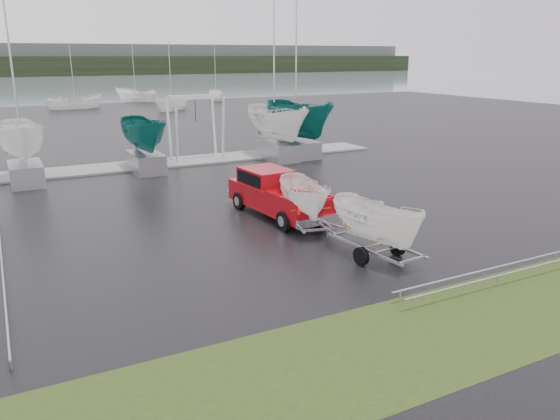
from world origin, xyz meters
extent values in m
plane|color=black|center=(0.00, 0.00, 0.00)|extent=(120.00, 120.00, 0.00)
plane|color=gray|center=(0.00, 100.00, -0.01)|extent=(300.00, 300.00, 0.00)
plane|color=#213113|center=(0.00, -11.00, 0.00)|extent=(40.00, 40.00, 0.00)
cube|color=gray|center=(0.00, 13.00, 0.05)|extent=(30.00, 3.00, 0.12)
cube|color=black|center=(0.00, 170.00, 3.00)|extent=(300.00, 8.00, 6.00)
cube|color=#4C5651|center=(0.00, 178.00, 5.00)|extent=(300.00, 6.00, 10.00)
cube|color=maroon|center=(1.72, -0.28, 0.75)|extent=(2.35, 5.56, 0.89)
cube|color=maroon|center=(1.63, 0.70, 1.45)|extent=(1.91, 2.29, 0.79)
cube|color=black|center=(1.63, 0.70, 1.49)|extent=(1.92, 2.07, 0.51)
cube|color=silver|center=(1.97, -3.02, 0.47)|extent=(1.89, 0.34, 0.33)
cylinder|color=black|center=(0.68, 1.41, 0.37)|extent=(0.35, 0.77, 0.75)
cylinder|color=black|center=(2.44, 1.57, 0.37)|extent=(0.35, 0.77, 0.75)
cylinder|color=black|center=(1.00, -2.13, 0.37)|extent=(0.35, 0.77, 0.75)
cylinder|color=black|center=(2.77, -1.96, 0.37)|extent=(0.35, 0.77, 0.75)
cube|color=#999CA2|center=(1.72, -6.26, 0.45)|extent=(0.41, 3.59, 0.08)
cube|color=#999CA2|center=(2.81, -6.16, 0.45)|extent=(0.41, 3.59, 0.08)
cylinder|color=#999CA2|center=(2.28, -6.41, 0.30)|extent=(1.60, 0.23, 0.08)
cylinder|color=black|center=(1.49, -6.48, 0.30)|extent=(0.23, 0.61, 0.60)
cylinder|color=black|center=(3.08, -6.33, 0.30)|extent=(0.23, 0.61, 0.60)
imported|color=white|center=(2.26, -6.21, 2.48)|extent=(1.63, 1.66, 3.97)
cube|color=#FF5A08|center=(2.19, -5.41, 1.00)|extent=(1.55, 0.18, 0.03)
cube|color=#FF5A08|center=(2.34, -7.00, 1.00)|extent=(1.55, 0.18, 0.03)
cube|color=#999CA2|center=(1.26, -2.20, 0.45)|extent=(0.90, 3.52, 0.08)
cube|color=#999CA2|center=(2.33, -2.45, 0.45)|extent=(0.90, 3.52, 0.08)
cylinder|color=#999CA2|center=(1.75, -2.52, 0.30)|extent=(1.58, 0.44, 0.08)
cylinder|color=black|center=(0.97, -2.34, 0.30)|extent=(0.31, 0.63, 0.60)
cylinder|color=black|center=(2.53, -2.70, 0.30)|extent=(0.31, 0.63, 0.60)
imported|color=white|center=(1.80, -2.33, 2.47)|extent=(1.80, 1.83, 3.95)
cube|color=#FF5A08|center=(1.98, -1.55, 1.00)|extent=(1.52, 0.39, 0.03)
cube|color=#FF5A08|center=(1.61, -3.11, 1.00)|extent=(1.52, 0.39, 0.03)
cylinder|color=silver|center=(1.29, 12.20, 2.00)|extent=(0.16, 0.58, 3.99)
cylinder|color=silver|center=(1.29, 13.80, 2.00)|extent=(0.16, 0.58, 3.99)
cylinder|color=silver|center=(4.29, 12.20, 2.00)|extent=(0.16, 0.58, 3.99)
cylinder|color=silver|center=(4.29, 13.80, 2.00)|extent=(0.16, 0.58, 3.99)
cube|color=silver|center=(2.79, 13.00, 4.00)|extent=(3.30, 0.25, 0.25)
cube|color=#999CA2|center=(-7.26, 11.00, 0.55)|extent=(1.60, 3.20, 1.10)
imported|color=white|center=(-7.26, 11.00, 4.06)|extent=(2.23, 2.28, 5.92)
cylinder|color=#B2B2B7|center=(-7.26, 11.50, 6.89)|extent=(0.10, 0.10, 7.00)
cube|color=#999CA2|center=(-0.94, 11.20, 0.55)|extent=(1.60, 3.20, 1.10)
imported|color=#0D5E56|center=(-0.94, 11.20, 3.84)|extent=(2.06, 2.11, 5.47)
cube|color=#999CA2|center=(7.53, 11.00, 0.55)|extent=(1.60, 3.20, 1.10)
imported|color=white|center=(7.53, 11.00, 4.34)|extent=(2.44, 2.50, 6.48)
cylinder|color=#B2B2B7|center=(7.53, 11.50, 7.11)|extent=(0.10, 0.10, 7.00)
cube|color=#999CA2|center=(9.27, 11.30, 0.55)|extent=(1.60, 3.20, 1.10)
imported|color=#0D5E56|center=(9.27, 11.30, 4.60)|extent=(2.63, 2.70, 7.00)
cylinder|color=#B2B2B7|center=(9.27, 11.80, 7.31)|extent=(0.10, 0.10, 7.00)
cylinder|color=#999CA2|center=(-8.75, -5.00, 0.35)|extent=(0.06, 6.50, 0.06)
cylinder|color=#999CA2|center=(4.00, -9.75, 0.35)|extent=(7.00, 0.06, 0.06)
cylinder|color=#999CA2|center=(4.00, -9.25, 0.35)|extent=(7.00, 0.06, 0.06)
imported|color=white|center=(0.89, 53.19, 0.00)|extent=(2.85, 2.79, 6.76)
cylinder|color=#B2B2B7|center=(0.89, 53.19, 4.00)|extent=(0.08, 0.08, 8.00)
imported|color=white|center=(10.95, 45.51, 0.00)|extent=(3.20, 3.20, 5.94)
cylinder|color=#B2B2B7|center=(10.95, 45.51, 4.00)|extent=(0.08, 0.08, 8.00)
imported|color=white|center=(21.43, 57.87, 0.00)|extent=(2.81, 2.85, 5.93)
cylinder|color=#B2B2B7|center=(21.43, 57.87, 4.00)|extent=(0.08, 0.08, 8.00)
imported|color=white|center=(10.27, 61.06, 0.00)|extent=(3.94, 3.97, 7.54)
cylinder|color=#B2B2B7|center=(10.27, 61.06, 4.00)|extent=(0.08, 0.08, 8.00)
camera|label=1|loc=(-8.42, -19.80, 6.53)|focal=35.00mm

